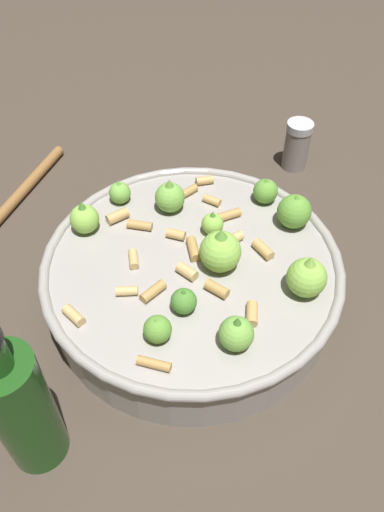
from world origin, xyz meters
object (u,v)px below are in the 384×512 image
Objects in this scene: pepper_shaker at (297,145)px; wooden_spoon at (11,205)px; cooking_pan at (194,276)px; olive_oil_bottle at (21,407)px.

pepper_shaker is 0.44m from wooden_spoon.
pepper_shaker is (0.06, -0.31, -0.00)m from cooking_pan.
pepper_shaker is 0.56m from olive_oil_bottle.
olive_oil_bottle is (-0.06, 0.55, 0.04)m from pepper_shaker.
wooden_spoon is (0.31, 0.05, -0.03)m from cooking_pan.
wooden_spoon is at bearing 54.52° from pepper_shaker.
cooking_pan reaches higher than wooden_spoon.
pepper_shaker is at bearing -125.48° from wooden_spoon.
cooking_pan reaches higher than pepper_shaker.
olive_oil_bottle is (-0.01, 0.24, 0.04)m from cooking_pan.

